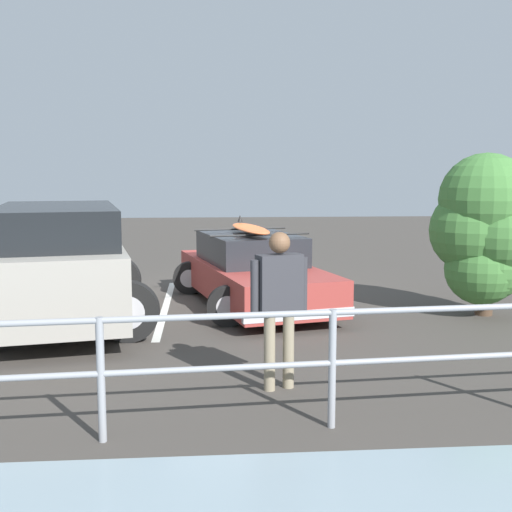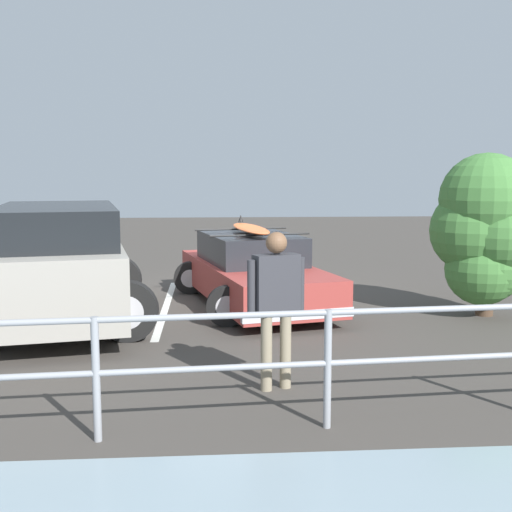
{
  "view_description": "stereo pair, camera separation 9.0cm",
  "coord_description": "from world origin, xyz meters",
  "px_view_note": "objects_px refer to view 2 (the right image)",
  "views": [
    {
      "loc": [
        0.54,
        11.87,
        2.31
      ],
      "look_at": [
        -0.3,
        1.38,
        0.95
      ],
      "focal_mm": 45.0,
      "sensor_mm": 36.0,
      "label": 1
    },
    {
      "loc": [
        0.45,
        11.88,
        2.31
      ],
      "look_at": [
        -0.3,
        1.38,
        0.95
      ],
      "focal_mm": 45.0,
      "sensor_mm": 36.0,
      "label": 2
    }
  ],
  "objects_px": {
    "sedan_car": "(253,271)",
    "person_bystander": "(276,296)",
    "suv_car": "(59,262)",
    "bush_near_left": "(487,229)"
  },
  "relations": [
    {
      "from": "sedan_car",
      "to": "person_bystander",
      "type": "height_order",
      "value": "person_bystander"
    },
    {
      "from": "suv_car",
      "to": "person_bystander",
      "type": "bearing_deg",
      "value": 132.6
    },
    {
      "from": "sedan_car",
      "to": "person_bystander",
      "type": "relative_size",
      "value": 2.8
    },
    {
      "from": "person_bystander",
      "to": "bush_near_left",
      "type": "distance_m",
      "value": 4.98
    },
    {
      "from": "sedan_car",
      "to": "suv_car",
      "type": "bearing_deg",
      "value": 21.6
    },
    {
      "from": "suv_car",
      "to": "bush_near_left",
      "type": "relative_size",
      "value": 1.82
    },
    {
      "from": "bush_near_left",
      "to": "sedan_car",
      "type": "bearing_deg",
      "value": -18.38
    },
    {
      "from": "suv_car",
      "to": "bush_near_left",
      "type": "height_order",
      "value": "bush_near_left"
    },
    {
      "from": "person_bystander",
      "to": "bush_near_left",
      "type": "relative_size",
      "value": 0.64
    },
    {
      "from": "suv_car",
      "to": "bush_near_left",
      "type": "bearing_deg",
      "value": 179.92
    }
  ]
}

